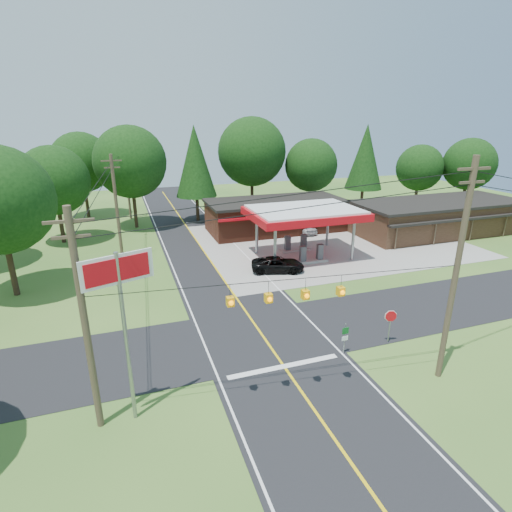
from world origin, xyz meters
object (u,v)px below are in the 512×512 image
object	(u,v)px
gas_canopy	(305,214)
suv_car	(278,265)
sedan_car	(303,226)
octagonal_stop_sign	(391,319)
big_stop_sign	(121,297)

from	to	relation	value
gas_canopy	suv_car	world-z (taller)	gas_canopy
suv_car	sedan_car	bearing A→B (deg)	-18.13
sedan_car	octagonal_stop_sign	distance (m)	25.03
big_stop_sign	sedan_car	bearing A→B (deg)	51.38
sedan_car	big_stop_sign	bearing A→B (deg)	-131.95
gas_canopy	sedan_car	world-z (taller)	gas_canopy
sedan_car	big_stop_sign	distance (m)	33.71
suv_car	octagonal_stop_sign	world-z (taller)	octagonal_stop_sign
gas_canopy	octagonal_stop_sign	size ratio (longest dim) A/B	4.82
gas_canopy	octagonal_stop_sign	bearing A→B (deg)	-96.98
gas_canopy	big_stop_sign	bearing A→B (deg)	-133.35
gas_canopy	big_stop_sign	world-z (taller)	big_stop_sign
suv_car	big_stop_sign	distance (m)	20.64
gas_canopy	suv_car	xyz separation A→B (m)	(-3.92, -3.00, -3.61)
suv_car	big_stop_sign	world-z (taller)	big_stop_sign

